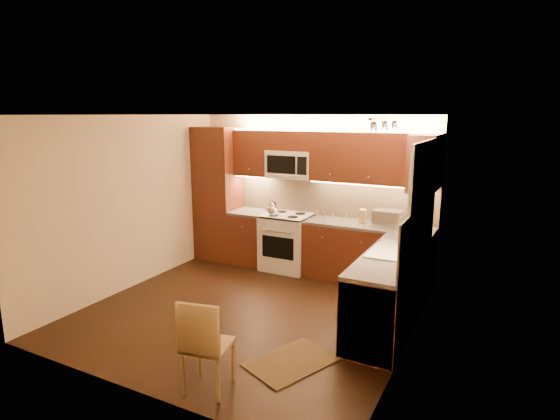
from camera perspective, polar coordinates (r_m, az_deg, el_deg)
The scene contains 37 objects.
floor at distance 6.06m, azimuth -3.73°, elevation -12.50°, with size 4.00×4.00×0.01m, color black.
ceiling at distance 5.51m, azimuth -4.09°, elevation 11.89°, with size 4.00×4.00×0.01m, color beige.
wall_back at distance 7.40m, azimuth 4.11°, elevation 2.19°, with size 4.00×0.01×2.50m, color beige.
wall_front at distance 4.14m, azimuth -18.44°, elevation -6.34°, with size 4.00×0.01×2.50m, color beige.
wall_left at distance 6.88m, azimuth -18.32°, elevation 0.86°, with size 0.01×4.00×2.50m, color beige.
wall_right at distance 4.95m, azimuth 16.37°, elevation -3.21°, with size 0.01×4.00×2.50m, color beige.
pantry at distance 7.96m, azimuth -7.77°, elevation 2.06°, with size 0.70×0.60×2.30m, color #48190F.
base_cab_back_left at distance 7.76m, azimuth -3.61°, elevation -3.55°, with size 0.62×0.60×0.86m, color #48190F.
counter_back_left at distance 7.65m, azimuth -3.65°, elevation -0.31°, with size 0.62×0.60×0.04m, color #363331.
base_cab_back_right at distance 6.98m, azimuth 10.93°, elevation -5.54°, with size 1.92×0.60×0.86m, color #48190F.
counter_back_right at distance 6.86m, azimuth 11.08°, elevation -1.95°, with size 1.92×0.60×0.04m, color #363331.
base_cab_right at distance 5.64m, azimuth 13.64°, elevation -9.98°, with size 0.60×2.00×0.86m, color #48190F.
counter_right at distance 5.49m, azimuth 13.87°, elevation -5.62°, with size 0.60×2.00×0.04m, color #363331.
dishwasher at distance 5.01m, azimuth 11.67°, elevation -12.75°, with size 0.58×0.60×0.84m, color silver.
backsplash_back at distance 7.27m, azimuth 6.61°, elevation 1.56°, with size 3.30×0.02×0.60m, color tan.
backsplash_right at distance 5.35m, azimuth 17.06°, elevation -2.70°, with size 0.02×2.00×0.60m, color tan.
upper_cab_back_left at distance 7.61m, azimuth -3.27°, elevation 7.21°, with size 0.62×0.35×0.75m, color #48190F.
upper_cab_back_right at distance 6.81m, azimuth 11.71°, elevation 6.42°, with size 1.92×0.35×0.75m, color #48190F.
upper_cab_bridge at distance 7.27m, azimuth 1.46°, elevation 8.74°, with size 0.76×0.35×0.31m, color #48190F.
upper_cab_right_corner at distance 6.23m, azimuth 17.63°, elevation 5.61°, with size 0.35×0.50×0.75m, color #48190F.
stove at distance 7.41m, azimuth 0.89°, elevation -4.04°, with size 0.76×0.65×0.92m, color silver, non-canonical shape.
microwave at distance 7.29m, azimuth 1.39°, elevation 5.79°, with size 0.76×0.38×0.44m, color silver, non-canonical shape.
window_frame at distance 5.41m, azimuth 17.56°, elevation 1.78°, with size 0.03×1.44×1.24m, color silver.
window_blinds at distance 5.41m, azimuth 17.35°, elevation 1.80°, with size 0.02×1.36×1.16m, color silver.
sink at distance 5.60m, azimuth 14.28°, elevation -4.26°, with size 0.52×0.86×0.15m, color silver, non-canonical shape.
faucet at distance 5.55m, azimuth 16.13°, elevation -3.72°, with size 0.20×0.04×0.30m, color silver, non-canonical shape.
track_light_bar at distance 5.28m, azimuth 13.13°, elevation 11.17°, with size 0.04×1.20×0.03m, color silver.
kettle at distance 7.18m, azimuth -0.94°, elevation 0.18°, with size 0.20×0.20×0.24m, color silver, non-canonical shape.
toaster_oven at distance 6.76m, azimuth 13.50°, elevation -1.03°, with size 0.41×0.30×0.24m, color silver.
knife_block at distance 6.92m, azimuth 10.39°, elevation -0.77°, with size 0.09×0.15×0.21m, color olive.
spice_jar_a at distance 7.15m, azimuth 6.66°, elevation -0.71°, with size 0.04×0.04×0.09m, color silver.
spice_jar_b at distance 7.25m, azimuth 5.54°, elevation -0.49°, with size 0.04×0.04×0.10m, color brown.
spice_jar_c at distance 7.19m, azimuth 8.41°, elevation -0.63°, with size 0.04×0.04×0.10m, color silver.
spice_jar_d at distance 7.29m, azimuth 4.69°, elevation -0.40°, with size 0.04×0.04×0.09m, color #A46931.
soap_bottle at distance 6.33m, azimuth 16.87°, elevation -2.34°, with size 0.09×0.09×0.19m, color silver.
rug at distance 4.91m, azimuth 1.48°, elevation -18.61°, with size 0.59×0.88×0.01m, color black.
dining_chair at distance 4.36m, azimuth -9.11°, elevation -16.25°, with size 0.40×0.40×0.91m, color olive, non-canonical shape.
Camera 1 is at (2.86, -4.71, 2.51)m, focal length 28.99 mm.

